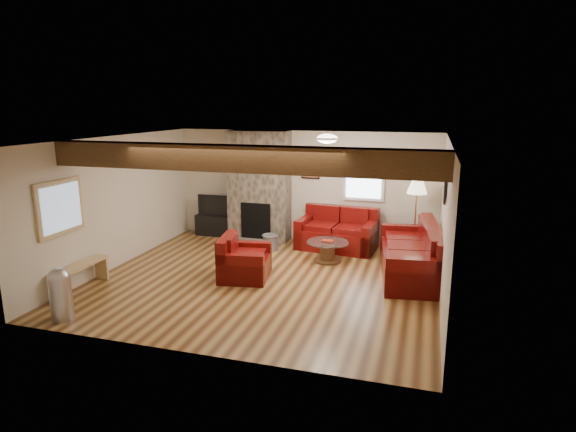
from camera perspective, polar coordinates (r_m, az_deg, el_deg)
name	(u,v)px	position (r m, az deg, el deg)	size (l,w,h in m)	color
room	(264,212)	(8.38, -2.81, 0.52)	(8.00, 8.00, 8.00)	#4F2D15
oak_beam	(235,158)	(7.05, -6.28, 6.81)	(6.00, 0.36, 0.38)	#362210
chimney_breast	(259,187)	(11.02, -3.45, 3.40)	(1.40, 0.67, 2.50)	#3C382F
back_window	(364,176)	(10.62, 8.99, 4.71)	(0.90, 0.08, 1.10)	silver
hatch_window	(60,208)	(8.57, -25.40, 0.90)	(0.08, 1.00, 0.90)	tan
ceiling_dome	(327,140)	(8.82, 4.66, 8.95)	(0.40, 0.40, 0.18)	#EFE0CB
artwork_back	(310,167)	(10.82, 2.68, 5.81)	(0.42, 0.06, 0.52)	black
artwork_right	(444,189)	(8.13, 18.04, 3.08)	(0.06, 0.55, 0.42)	black
sofa_three	(411,251)	(9.07, 14.35, -4.03)	(2.40, 1.00, 0.93)	#480509
loveseat	(337,229)	(10.45, 5.81, -1.55)	(1.66, 0.95, 0.88)	#480509
armchair_red	(245,257)	(8.72, -5.14, -4.89)	(0.95, 0.83, 0.77)	#480509
coffee_table	(328,251)	(9.66, 4.71, -4.20)	(0.84, 0.84, 0.44)	#4A2B17
tv_cabinet	(217,225)	(11.66, -8.38, -1.05)	(0.99, 0.40, 0.50)	black
television	(217,205)	(11.55, -8.46, 1.33)	(0.86, 0.11, 0.50)	black
floor_lamp	(417,191)	(10.10, 15.04, 2.90)	(0.41, 0.41, 1.59)	#B38B4A
pine_bench	(81,277)	(8.90, -23.38, -6.68)	(0.28, 1.19, 0.45)	tan
pedal_bin	(60,294)	(7.78, -25.37, -8.34)	(0.32, 0.32, 0.80)	#ADADB2
coal_bucket	(270,242)	(10.39, -2.13, -3.11)	(0.37, 0.37, 0.35)	gray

